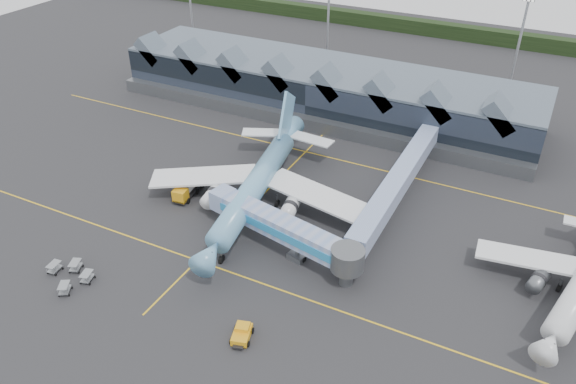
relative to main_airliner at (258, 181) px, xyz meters
The scene contains 10 objects.
ground 9.82m from the main_airliner, 93.32° to the right, with size 260.00×260.00×0.00m, color #28272A.
taxi_stripes 4.21m from the main_airliner, 115.79° to the left, with size 120.00×60.00×0.01m.
tree_line_far 101.09m from the main_airliner, 90.29° to the left, with size 260.00×4.00×4.00m, color black.
terminal 38.83m from the main_airliner, 98.27° to the left, with size 90.00×22.25×12.52m.
light_masts 58.25m from the main_airliner, 69.18° to the left, with size 132.40×42.56×22.45m.
main_airliner is the anchor object (origin of this frame).
jet_bridge 14.69m from the main_airliner, 42.11° to the right, with size 26.21×8.85×5.88m.
fuel_truck 12.21m from the main_airliner, 166.64° to the right, with size 3.36×8.72×2.90m.
pushback_tug 29.49m from the main_airliner, 64.52° to the right, with size 3.08×4.03×1.63m.
baggage_carts 31.21m from the main_airliner, 116.11° to the right, with size 7.02×6.37×1.38m.
Camera 1 is at (39.47, -57.12, 51.59)m, focal length 35.00 mm.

